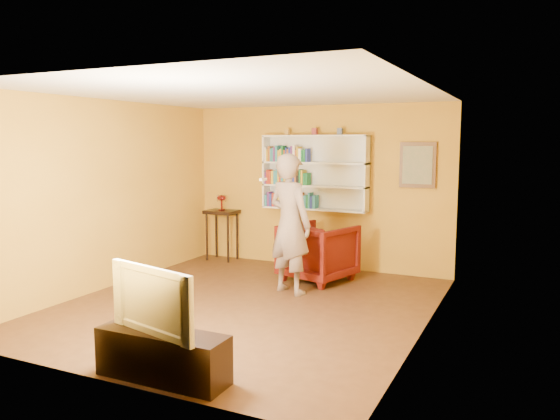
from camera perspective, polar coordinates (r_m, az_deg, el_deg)
The scene contains 16 objects.
room_shell at distance 6.94m, azimuth -3.60°, elevation -1.89°, with size 5.30×5.80×2.88m.
bookshelf at distance 9.05m, azimuth 3.78°, elevation 3.90°, with size 1.80×0.29×1.23m.
books_row_lower at distance 9.14m, azimuth 1.22°, elevation 1.01°, with size 0.92×0.19×0.27m.
books_row_middle at distance 9.15m, azimuth 0.74°, elevation 3.40°, with size 0.78×0.19×0.26m.
books_row_upper at distance 9.13m, azimuth 0.74°, elevation 5.80°, with size 0.78×0.18×0.27m.
ornament_left at distance 9.18m, azimuth 0.77°, elevation 8.15°, with size 0.07×0.07×0.10m, color #BD8B36.
ornament_centre at distance 8.99m, azimuth 3.65°, elevation 8.19°, with size 0.08×0.08×0.11m, color maroon.
ornament_right at distance 8.83m, azimuth 6.30°, elevation 8.17°, with size 0.08×0.08×0.11m, color #4A557B.
framed_painting at distance 8.63m, azimuth 14.19°, elevation 4.58°, with size 0.55×0.05×0.70m.
console_table at distance 9.77m, azimuth -6.10°, elevation -0.92°, with size 0.55×0.42×0.89m.
ruby_lustre at distance 9.72m, azimuth -6.13°, elevation 1.12°, with size 0.17×0.17×0.27m.
armchair at distance 8.33m, azimuth 4.01°, elevation -4.40°, with size 0.94×0.97×0.88m, color #420504.
person at distance 7.55m, azimuth 1.05°, elevation -1.47°, with size 0.71×0.47×1.95m, color #756156.
game_remote at distance 7.23m, azimuth -1.77°, elevation 3.22°, with size 0.04×0.15×0.04m, color white.
tv_cabinet at distance 5.11m, azimuth -12.16°, elevation -14.63°, with size 1.23×0.37×0.44m, color black.
television at distance 4.95m, azimuth -12.32°, elevation -9.02°, with size 1.04×0.14×0.60m, color black.
Camera 1 is at (3.32, -6.00, 2.10)m, focal length 35.00 mm.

